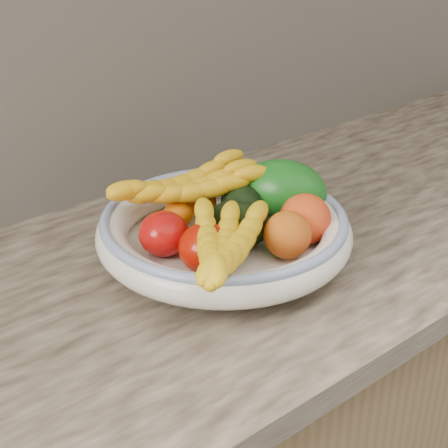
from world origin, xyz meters
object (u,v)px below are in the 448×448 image
at_px(fruit_bowl, 224,231).
at_px(green_mango, 283,191).
at_px(banana_bunch_front, 223,252).
at_px(banana_bunch_back, 186,191).

height_order(fruit_bowl, green_mango, green_mango).
bearing_deg(green_mango, banana_bunch_front, 172.27).
distance_m(fruit_bowl, banana_bunch_front, 0.13).
xyz_separation_m(fruit_bowl, banana_bunch_front, (-0.08, -0.10, 0.03)).
relative_size(fruit_bowl, banana_bunch_back, 1.43).
xyz_separation_m(fruit_bowl, green_mango, (0.13, 0.01, 0.03)).
bearing_deg(banana_bunch_back, banana_bunch_front, -101.16).
distance_m(banana_bunch_back, banana_bunch_front, 0.20).
xyz_separation_m(banana_bunch_back, banana_bunch_front, (-0.07, -0.18, -0.01)).
xyz_separation_m(green_mango, banana_bunch_front, (-0.21, -0.10, 0.01)).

